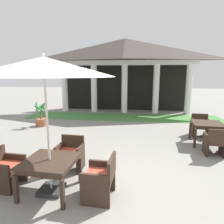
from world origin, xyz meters
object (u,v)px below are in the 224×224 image
at_px(patio_table_near_foreground, 207,126).
at_px(patio_table_mid_left, 50,164).
at_px(patio_chair_mid_left_east, 101,178).
at_px(patio_chair_mid_left_west, 5,169).
at_px(potted_palm_left_edge, 41,119).
at_px(patio_chair_near_foreground_north, 200,125).
at_px(patio_chair_mid_left_north, 70,153).
at_px(patio_umbrella_mid_left, 44,68).
at_px(patio_chair_near_foreground_south, 215,142).

relative_size(patio_table_near_foreground, patio_table_mid_left, 1.00).
bearing_deg(patio_chair_mid_left_east, patio_chair_mid_left_west, 90.00).
relative_size(patio_table_near_foreground, potted_palm_left_edge, 0.91).
distance_m(patio_table_near_foreground, patio_chair_mid_left_west, 6.11).
bearing_deg(patio_chair_near_foreground_north, patio_chair_mid_left_north, 43.17).
relative_size(patio_chair_mid_left_east, potted_palm_left_edge, 0.74).
xyz_separation_m(patio_chair_mid_left_east, patio_chair_mid_left_north, (-0.97, 1.11, -0.01)).
distance_m(patio_table_mid_left, patio_umbrella_mid_left, 1.89).
bearing_deg(patio_chair_mid_left_east, patio_table_mid_left, 90.00).
distance_m(patio_table_near_foreground, patio_table_mid_left, 5.30).
bearing_deg(patio_chair_near_foreground_north, patio_umbrella_mid_left, 50.58).
relative_size(patio_umbrella_mid_left, patio_chair_mid_left_east, 3.19).
distance_m(patio_chair_near_foreground_south, patio_umbrella_mid_left, 5.13).
relative_size(patio_table_mid_left, patio_chair_mid_left_east, 1.23).
distance_m(patio_chair_near_foreground_north, potted_palm_left_edge, 6.89).
relative_size(patio_table_mid_left, patio_chair_mid_left_west, 1.27).
bearing_deg(patio_table_near_foreground, patio_chair_mid_left_north, -150.60).
height_order(patio_table_near_foreground, patio_chair_mid_left_west, patio_chair_mid_left_west).
relative_size(patio_umbrella_mid_left, patio_chair_mid_left_west, 3.30).
bearing_deg(patio_chair_near_foreground_south, patio_chair_near_foreground_north, 90.00).
height_order(patio_umbrella_mid_left, patio_chair_mid_left_east, patio_umbrella_mid_left).
relative_size(patio_chair_near_foreground_south, patio_chair_mid_left_east, 0.98).
bearing_deg(patio_chair_near_foreground_north, patio_chair_mid_left_east, 59.04).
bearing_deg(patio_chair_near_foreground_north, patio_table_near_foreground, 90.00).
xyz_separation_m(patio_chair_mid_left_west, patio_chair_mid_left_north, (1.11, 0.97, 0.00)).
height_order(patio_chair_near_foreground_north, patio_chair_mid_left_west, patio_chair_mid_left_west).
xyz_separation_m(patio_chair_near_foreground_south, patio_chair_mid_left_east, (-3.00, -2.43, 0.02)).
height_order(patio_umbrella_mid_left, patio_chair_mid_left_west, patio_umbrella_mid_left).
relative_size(patio_chair_near_foreground_south, potted_palm_left_edge, 0.73).
distance_m(patio_chair_near_foreground_south, patio_table_mid_left, 4.69).
relative_size(patio_chair_mid_left_west, patio_chair_mid_left_east, 0.97).
xyz_separation_m(patio_table_near_foreground, patio_chair_mid_left_north, (-4.06, -2.29, -0.25)).
height_order(patio_chair_near_foreground_south, patio_chair_mid_left_west, patio_chair_near_foreground_south).
bearing_deg(patio_chair_near_foreground_south, patio_umbrella_mid_left, -144.59).
distance_m(patio_umbrella_mid_left, patio_chair_mid_left_east, 2.33).
height_order(patio_chair_near_foreground_north, patio_chair_mid_left_east, patio_chair_mid_left_east).
bearing_deg(patio_table_mid_left, patio_chair_near_foreground_north, 45.49).
bearing_deg(patio_umbrella_mid_left, patio_chair_mid_left_north, 86.16).
distance_m(patio_chair_near_foreground_north, patio_chair_mid_left_north, 5.26).
bearing_deg(patio_umbrella_mid_left, potted_palm_left_edge, 118.15).
relative_size(patio_table_near_foreground, patio_chair_mid_left_east, 1.23).
height_order(patio_chair_near_foreground_north, patio_umbrella_mid_left, patio_umbrella_mid_left).
distance_m(patio_table_near_foreground, patio_chair_near_foreground_north, 1.00).
relative_size(patio_chair_near_foreground_north, patio_umbrella_mid_left, 0.30).
height_order(patio_table_mid_left, potted_palm_left_edge, potted_palm_left_edge).
distance_m(patio_chair_near_foreground_south, patio_chair_mid_left_north, 4.19).
xyz_separation_m(patio_chair_near_foreground_south, patio_chair_mid_left_north, (-3.97, -1.32, 0.02)).
bearing_deg(patio_table_mid_left, patio_chair_mid_left_east, -3.84).
relative_size(patio_table_near_foreground, patio_chair_near_foreground_north, 1.27).
bearing_deg(patio_table_mid_left, patio_chair_mid_left_west, 176.16).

